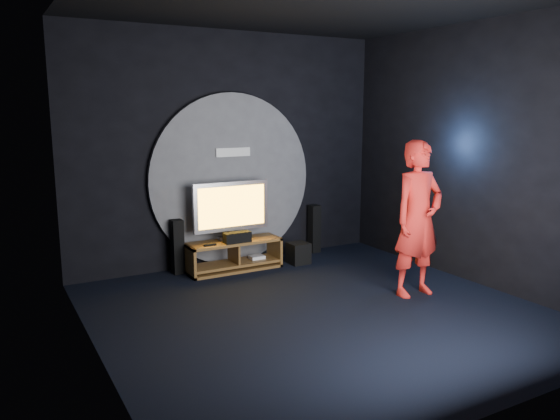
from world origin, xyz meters
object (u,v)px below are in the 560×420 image
object	(u,v)px
tv	(231,208)
subwoofer	(298,253)
player	(418,219)
tower_speaker_left	(177,247)
media_console	(234,257)
tower_speaker_right	(314,229)

from	to	relation	value
tv	subwoofer	xyz separation A→B (m)	(1.02, -0.23, -0.76)
player	tower_speaker_left	bearing A→B (deg)	135.65
media_console	tower_speaker_right	xyz separation A→B (m)	(1.59, 0.30, 0.20)
media_console	tower_speaker_right	size ratio (longest dim) A/B	1.78
tower_speaker_right	tv	bearing A→B (deg)	-171.73
tower_speaker_left	tower_speaker_right	world-z (taller)	same
media_console	subwoofer	bearing A→B (deg)	-9.10
tower_speaker_right	player	xyz separation A→B (m)	(0.00, -2.41, 0.59)
tv	tower_speaker_left	xyz separation A→B (m)	(-0.78, 0.18, -0.53)
media_console	tv	bearing A→B (deg)	95.97
subwoofer	tv	bearing A→B (deg)	167.32
tower_speaker_right	player	size ratio (longest dim) A/B	0.40
tv	tower_speaker_right	size ratio (longest dim) A/B	1.48
media_console	tv	xyz separation A→B (m)	(-0.01, 0.07, 0.73)
media_console	player	world-z (taller)	player
tv	player	size ratio (longest dim) A/B	0.59
subwoofer	player	bearing A→B (deg)	-73.27
media_console	tower_speaker_right	distance (m)	1.63
tower_speaker_left	tower_speaker_right	bearing A→B (deg)	1.35
tower_speaker_right	player	world-z (taller)	player
media_console	subwoofer	xyz separation A→B (m)	(1.01, -0.16, -0.03)
media_console	tv	distance (m)	0.73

